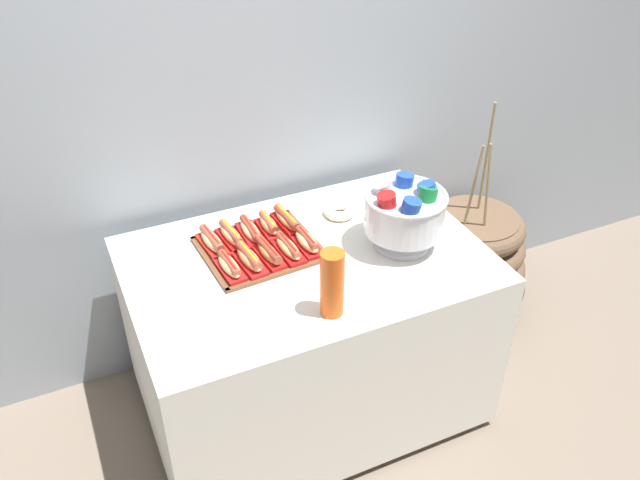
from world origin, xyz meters
name	(u,v)px	position (x,y,z in m)	size (l,w,h in m)	color
ground_plane	(308,401)	(0.00, 0.00, 0.00)	(10.00, 10.00, 0.00)	#7A6B5B
back_wall	(245,59)	(0.00, 0.55, 1.30)	(6.00, 0.10, 2.60)	#9EA8B2
buffet_table	(307,332)	(0.00, 0.00, 0.39)	(1.27, 0.86, 0.75)	white
floor_vase	(469,265)	(0.94, 0.24, 0.25)	(0.55, 0.55, 1.05)	brown
serving_tray	(260,249)	(-0.13, 0.12, 0.75)	(0.43, 0.39, 0.01)	brown
hot_dog_0	(229,267)	(-0.28, 0.03, 0.78)	(0.08, 0.17, 0.06)	red
hot_dog_1	(249,259)	(-0.20, 0.03, 0.78)	(0.09, 0.18, 0.07)	red
hot_dog_2	(269,253)	(-0.13, 0.04, 0.78)	(0.07, 0.17, 0.06)	red
hot_dog_3	(288,248)	(-0.05, 0.04, 0.78)	(0.08, 0.18, 0.06)	#B21414
hot_dog_4	(307,242)	(0.02, 0.04, 0.78)	(0.07, 0.17, 0.06)	#B21414
hot_dog_5	(212,242)	(-0.29, 0.19, 0.78)	(0.09, 0.19, 0.06)	red
hot_dog_6	(232,236)	(-0.21, 0.19, 0.78)	(0.08, 0.18, 0.06)	red
hot_dog_7	(250,231)	(-0.14, 0.20, 0.78)	(0.07, 0.18, 0.06)	red
hot_dog_8	(269,225)	(-0.06, 0.20, 0.78)	(0.06, 0.15, 0.06)	red
hot_dog_9	(287,220)	(0.01, 0.21, 0.78)	(0.07, 0.19, 0.06)	#B21414
punch_bowl	(405,211)	(0.35, -0.07, 0.89)	(0.30, 0.30, 0.26)	silver
cup_stack	(332,283)	(-0.04, -0.30, 0.87)	(0.08, 0.08, 0.23)	#EA5B19
donut	(340,211)	(0.23, 0.21, 0.77)	(0.12, 0.12, 0.04)	silver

